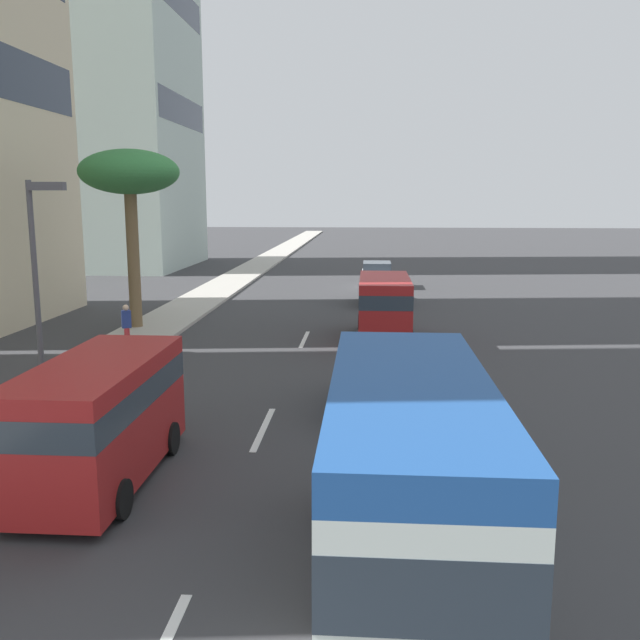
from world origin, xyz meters
name	(u,v)px	position (x,y,z in m)	size (l,w,h in m)	color
ground_plane	(319,308)	(31.50, 0.00, 0.00)	(198.00, 198.00, 0.00)	#38383A
sidewalk_right	(193,305)	(31.50, 6.70, 0.07)	(162.00, 2.78, 0.15)	#B2ADA3
lane_stripe_mid	(263,429)	(12.48, 0.00, 0.01)	(3.20, 0.16, 0.01)	silver
lane_stripe_far	(304,339)	(23.34, 0.00, 0.01)	(3.20, 0.16, 0.01)	silver
car_lead	(381,381)	(14.25, -2.94, 0.79)	(4.11, 1.86, 1.67)	#1E478C
van_second	(100,414)	(9.12, 2.74, 1.42)	(5.20, 2.12, 2.48)	#A51E1E
minibus_third	(409,476)	(5.71, -3.16, 1.73)	(6.71, 2.37, 3.16)	silver
car_fourth	(379,290)	(33.05, -3.12, 0.76)	(4.20, 1.87, 1.61)	black
car_fifth	(377,275)	(39.90, -3.09, 0.77)	(4.44, 1.96, 1.63)	silver
van_sixth	(384,304)	(23.69, -3.20, 1.43)	(5.29, 2.13, 2.50)	#A51E1E
pedestrian_near_lamp	(127,325)	(20.40, 6.26, 1.06)	(0.35, 0.39, 1.66)	red
palm_tree	(129,176)	(24.88, 7.46, 6.55)	(4.15, 4.15, 7.50)	brown
street_lamp	(40,270)	(12.78, 5.59, 3.87)	(0.24, 0.97, 5.92)	#4C4C51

